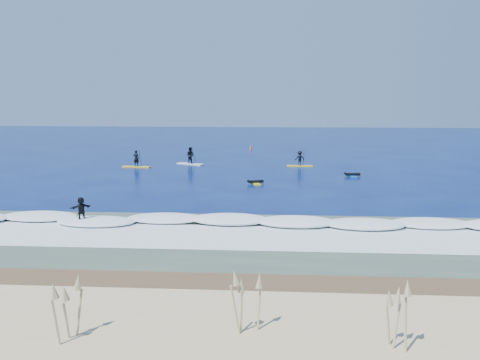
# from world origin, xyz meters

# --- Properties ---
(ground) EXTENTS (160.00, 160.00, 0.00)m
(ground) POSITION_xyz_m (0.00, 0.00, 0.00)
(ground) COLOR #030F49
(ground) RESTS_ON ground
(wet_sand_strip) EXTENTS (90.00, 5.00, 0.08)m
(wet_sand_strip) POSITION_xyz_m (0.00, -21.50, 0.00)
(wet_sand_strip) COLOR brown
(wet_sand_strip) RESTS_ON ground
(shallow_water) EXTENTS (90.00, 13.00, 0.01)m
(shallow_water) POSITION_xyz_m (0.00, -14.00, 0.01)
(shallow_water) COLOR #3A4F40
(shallow_water) RESTS_ON ground
(breaking_wave) EXTENTS (40.00, 6.00, 0.30)m
(breaking_wave) POSITION_xyz_m (0.00, -10.00, 0.00)
(breaking_wave) COLOR white
(breaking_wave) RESTS_ON ground
(whitewater) EXTENTS (34.00, 5.00, 0.02)m
(whitewater) POSITION_xyz_m (0.00, -13.00, 0.00)
(whitewater) COLOR silver
(whitewater) RESTS_ON ground
(dune_grass) EXTENTS (40.00, 4.00, 1.70)m
(dune_grass) POSITION_xyz_m (0.00, -27.00, 1.85)
(dune_grass) COLOR tan
(dune_grass) RESTS_ON dune
(sup_paddler_left) EXTENTS (3.03, 1.04, 2.08)m
(sup_paddler_left) POSITION_xyz_m (-10.93, 13.70, 0.65)
(sup_paddler_left) COLOR yellow
(sup_paddler_left) RESTS_ON ground
(sup_paddler_center) EXTENTS (3.17, 2.05, 2.20)m
(sup_paddler_center) POSITION_xyz_m (-5.62, 16.38, 0.82)
(sup_paddler_center) COLOR white
(sup_paddler_center) RESTS_ON ground
(sup_paddler_right) EXTENTS (2.75, 0.81, 1.91)m
(sup_paddler_right) POSITION_xyz_m (6.29, 15.61, 0.74)
(sup_paddler_right) COLOR yellow
(sup_paddler_right) RESTS_ON ground
(prone_paddler_near) EXTENTS (1.44, 1.91, 0.39)m
(prone_paddler_near) POSITION_xyz_m (1.99, 4.28, 0.13)
(prone_paddler_near) COLOR yellow
(prone_paddler_near) RESTS_ON ground
(prone_paddler_far) EXTENTS (1.55, 2.01, 0.41)m
(prone_paddler_far) POSITION_xyz_m (10.92, 8.98, 0.14)
(prone_paddler_far) COLOR #1657AA
(prone_paddler_far) RESTS_ON ground
(wave_surfer) EXTENTS (2.00, 1.72, 1.51)m
(wave_surfer) POSITION_xyz_m (-7.87, -10.63, 0.85)
(wave_surfer) COLOR white
(wave_surfer) RESTS_ON breaking_wave
(marker_buoy) EXTENTS (0.27, 0.27, 0.65)m
(marker_buoy) POSITION_xyz_m (0.29, 31.71, 0.28)
(marker_buoy) COLOR #FA5E16
(marker_buoy) RESTS_ON ground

